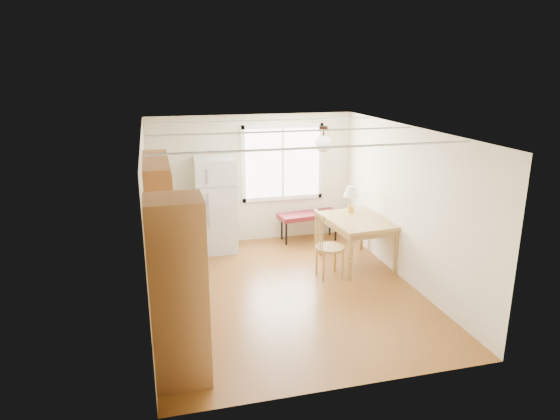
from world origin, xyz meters
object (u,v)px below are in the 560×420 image
object	(u,v)px
refrigerator	(216,204)
bench	(309,216)
dining_table	(357,225)
chair	(324,240)

from	to	relation	value
refrigerator	bench	world-z (taller)	refrigerator
dining_table	chair	world-z (taller)	chair
refrigerator	bench	distance (m)	1.89
bench	chair	bearing A→B (deg)	-107.57
refrigerator	chair	distance (m)	2.33
bench	dining_table	size ratio (longest dim) A/B	0.90
refrigerator	dining_table	world-z (taller)	refrigerator
refrigerator	dining_table	size ratio (longest dim) A/B	1.26
dining_table	chair	bearing A→B (deg)	-156.86
refrigerator	chair	xyz separation A→B (m)	(1.53, -1.74, -0.25)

